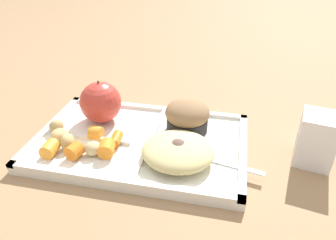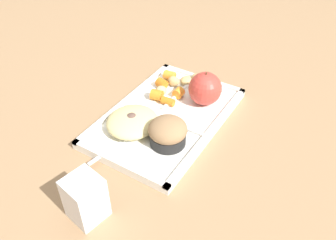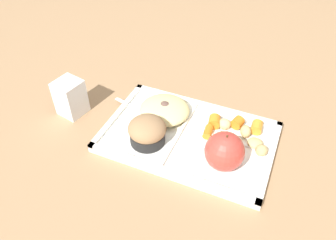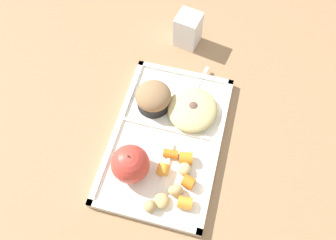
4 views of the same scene
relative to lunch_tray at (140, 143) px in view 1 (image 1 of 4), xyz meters
name	(u,v)px [view 1 (image 1 of 4)]	position (x,y,z in m)	size (l,w,h in m)	color
ground	(141,146)	(0.00, 0.00, -0.01)	(6.00, 6.00, 0.00)	#997551
lunch_tray	(140,143)	(0.00, 0.00, 0.00)	(0.39, 0.25, 0.02)	white
green_apple	(101,102)	(-0.10, 0.05, 0.05)	(0.08, 0.08, 0.09)	#C63D33
bran_muffin	(187,116)	(0.08, 0.05, 0.04)	(0.09, 0.09, 0.06)	black
carrot_slice_tilted	(116,139)	(-0.04, -0.02, 0.02)	(0.02, 0.02, 0.03)	orange
carrot_slice_diagonal	(107,148)	(-0.04, -0.06, 0.02)	(0.03, 0.03, 0.03)	orange
carrot_slice_small	(75,151)	(-0.09, -0.07, 0.02)	(0.03, 0.03, 0.02)	orange
carrot_slice_large	(50,149)	(-0.14, -0.08, 0.02)	(0.03, 0.03, 0.03)	orange
carrot_slice_center	(96,133)	(-0.08, -0.01, 0.02)	(0.03, 0.03, 0.02)	orange
potato_chunk_browned	(93,148)	(-0.07, -0.06, 0.02)	(0.03, 0.03, 0.02)	tan
potato_chunk_small	(67,141)	(-0.12, -0.05, 0.02)	(0.03, 0.02, 0.03)	tan
potato_chunk_corner	(56,126)	(-0.16, -0.01, 0.02)	(0.03, 0.03, 0.03)	tan
potato_chunk_wedge	(60,134)	(-0.15, -0.03, 0.02)	(0.03, 0.03, 0.02)	tan
egg_noodle_pile	(178,151)	(0.08, -0.04, 0.02)	(0.12, 0.12, 0.04)	#D6C684
meatball_side	(178,151)	(0.08, -0.04, 0.03)	(0.04, 0.04, 0.04)	brown
meatball_front	(178,151)	(0.08, -0.04, 0.02)	(0.03, 0.03, 0.03)	brown
meatball_back	(168,151)	(0.06, -0.04, 0.02)	(0.03, 0.03, 0.03)	#755B4C
plastic_fork	(210,160)	(0.13, -0.03, 0.01)	(0.16, 0.05, 0.00)	silver
milk_carton	(317,140)	(0.31, 0.02, 0.04)	(0.06, 0.06, 0.09)	white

